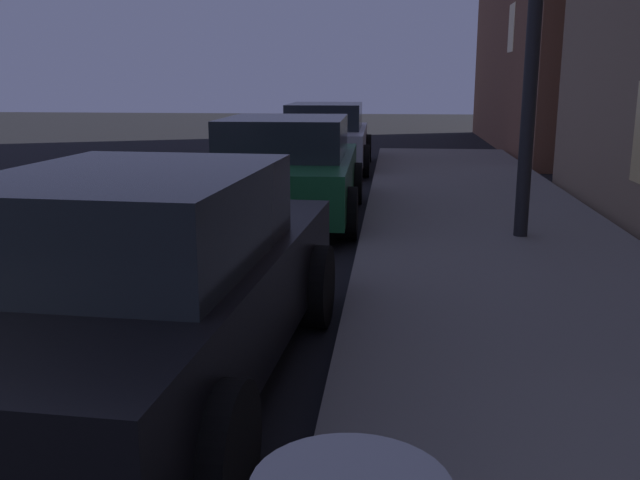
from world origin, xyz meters
TOP-DOWN VIEW (x-y plane):
  - car_black at (2.85, 3.28)m, footprint 2.11×4.26m
  - car_green at (2.85, 8.96)m, footprint 2.20×4.18m
  - car_silver at (2.85, 14.75)m, footprint 2.08×4.44m

SIDE VIEW (x-z plane):
  - car_black at x=2.85m, z-range -0.01..1.42m
  - car_green at x=2.85m, z-range 0.00..1.43m
  - car_silver at x=2.85m, z-range 0.00..1.43m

